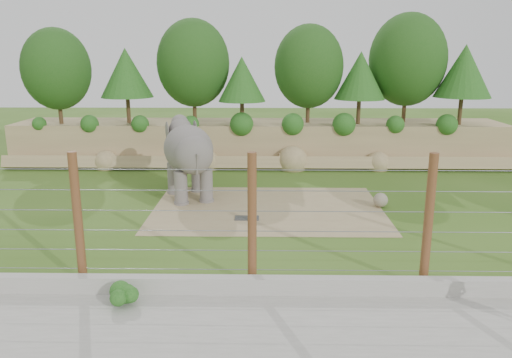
{
  "coord_description": "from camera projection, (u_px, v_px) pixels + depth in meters",
  "views": [
    {
      "loc": [
        0.34,
        -17.98,
        6.64
      ],
      "look_at": [
        0.0,
        2.0,
        1.6
      ],
      "focal_mm": 35.0,
      "sensor_mm": 36.0,
      "label": 1
    }
  ],
  "objects": [
    {
      "name": "dirt_patch",
      "position": [
        268.0,
        208.0,
        21.95
      ],
      "size": [
        10.0,
        7.0,
        0.02
      ],
      "primitive_type": "cube",
      "color": "#A1885F",
      "rests_on": "ground"
    },
    {
      "name": "elephant",
      "position": [
        189.0,
        160.0,
        23.22
      ],
      "size": [
        3.3,
        4.84,
        3.61
      ],
      "primitive_type": null,
      "rotation": [
        0.0,
        0.0,
        0.34
      ],
      "color": "slate",
      "rests_on": "ground"
    },
    {
      "name": "walkway",
      "position": [
        250.0,
        331.0,
        12.27
      ],
      "size": [
        26.0,
        4.0,
        0.01
      ],
      "primitive_type": "cube",
      "color": "#A19F95",
      "rests_on": "ground"
    },
    {
      "name": "stone_ball",
      "position": [
        381.0,
        200.0,
        22.07
      ],
      "size": [
        0.64,
        0.64,
        0.64
      ],
      "primitive_type": "sphere",
      "color": "gray",
      "rests_on": "dirt_patch"
    },
    {
      "name": "barrier_fence",
      "position": [
        252.0,
        221.0,
        14.2
      ],
      "size": [
        20.26,
        0.26,
        4.0
      ],
      "color": "brown",
      "rests_on": "ground"
    },
    {
      "name": "retaining_wall",
      "position": [
        252.0,
        285.0,
        14.15
      ],
      "size": [
        26.0,
        0.35,
        0.5
      ],
      "primitive_type": "cube",
      "color": "#A19F95",
      "rests_on": "ground"
    },
    {
      "name": "drain_grate",
      "position": [
        247.0,
        218.0,
        20.6
      ],
      "size": [
        1.0,
        0.6,
        0.03
      ],
      "primitive_type": "cube",
      "color": "#262628",
      "rests_on": "dirt_patch"
    },
    {
      "name": "back_embankment",
      "position": [
        269.0,
        99.0,
        30.37
      ],
      "size": [
        30.0,
        5.52,
        8.77
      ],
      "color": "#988058",
      "rests_on": "ground"
    },
    {
      "name": "walkway_shrub",
      "position": [
        125.0,
        295.0,
        13.41
      ],
      "size": [
        0.61,
        0.61,
        0.61
      ],
      "primitive_type": "sphere",
      "color": "#1C5719",
      "rests_on": "walkway"
    },
    {
      "name": "ground",
      "position": [
        255.0,
        232.0,
        19.06
      ],
      "size": [
        90.0,
        90.0,
        0.0
      ],
      "primitive_type": "plane",
      "color": "#345A16",
      "rests_on": "ground"
    }
  ]
}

